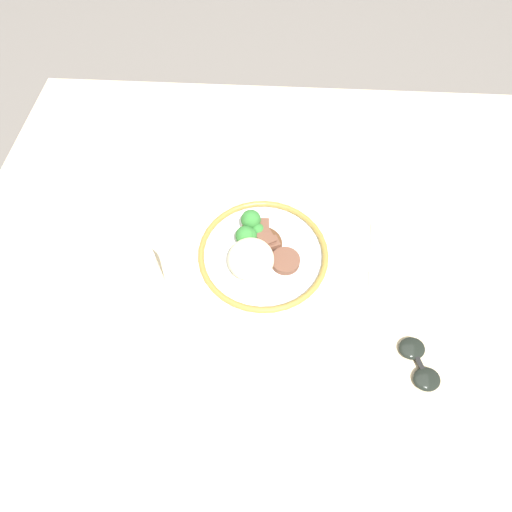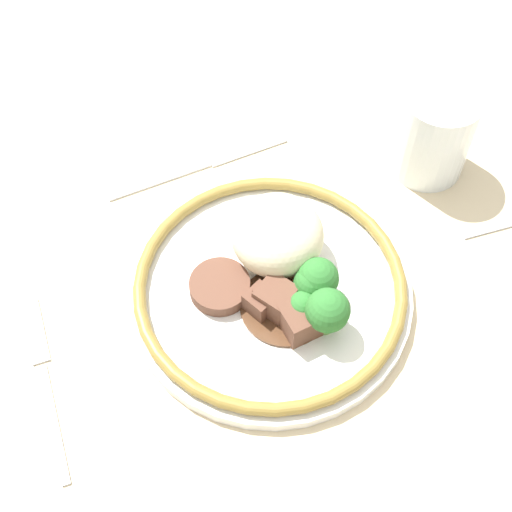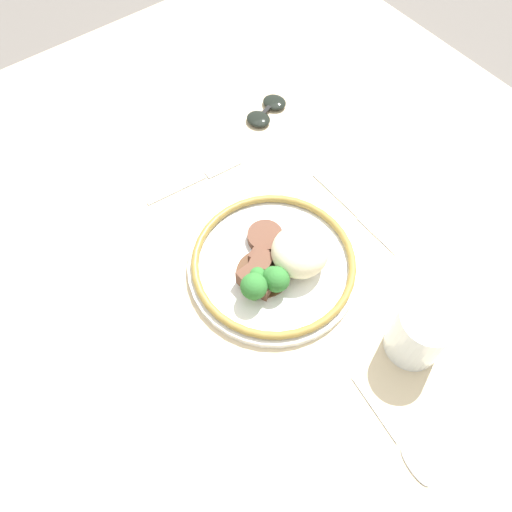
{
  "view_description": "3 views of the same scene",
  "coord_description": "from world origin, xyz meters",
  "px_view_note": "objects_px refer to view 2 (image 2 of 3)",
  "views": [
    {
      "loc": [
        0.03,
        0.36,
        0.71
      ],
      "look_at": [
        0.06,
        -0.03,
        0.07
      ],
      "focal_mm": 28.0,
      "sensor_mm": 36.0,
      "label": 1
    },
    {
      "loc": [
        -0.11,
        -0.35,
        0.62
      ],
      "look_at": [
        0.04,
        -0.03,
        0.08
      ],
      "focal_mm": 50.0,
      "sensor_mm": 36.0,
      "label": 2
    },
    {
      "loc": [
        0.33,
        -0.3,
        0.72
      ],
      "look_at": [
        0.02,
        -0.06,
        0.07
      ],
      "focal_mm": 35.0,
      "sensor_mm": 36.0,
      "label": 3
    }
  ],
  "objects_px": {
    "plate": "(275,280)",
    "fork": "(43,368)",
    "knife": "(205,165)",
    "juice_glass": "(433,137)"
  },
  "relations": [
    {
      "from": "plate",
      "to": "juice_glass",
      "type": "relative_size",
      "value": 2.73
    },
    {
      "from": "plate",
      "to": "fork",
      "type": "height_order",
      "value": "plate"
    },
    {
      "from": "plate",
      "to": "fork",
      "type": "relative_size",
      "value": 1.47
    },
    {
      "from": "fork",
      "to": "plate",
      "type": "bearing_deg",
      "value": -88.48
    },
    {
      "from": "plate",
      "to": "fork",
      "type": "bearing_deg",
      "value": 176.74
    },
    {
      "from": "juice_glass",
      "to": "fork",
      "type": "xyz_separation_m",
      "value": [
        -0.43,
        -0.06,
        -0.04
      ]
    },
    {
      "from": "juice_glass",
      "to": "fork",
      "type": "distance_m",
      "value": 0.44
    },
    {
      "from": "plate",
      "to": "knife",
      "type": "distance_m",
      "value": 0.17
    },
    {
      "from": "juice_glass",
      "to": "fork",
      "type": "relative_size",
      "value": 0.54
    },
    {
      "from": "knife",
      "to": "plate",
      "type": "bearing_deg",
      "value": -90.08
    }
  ]
}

